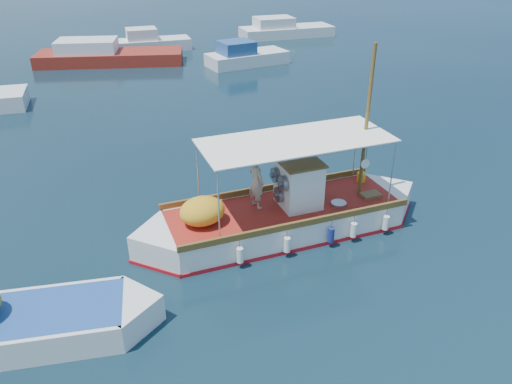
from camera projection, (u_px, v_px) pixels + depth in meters
ground at (280, 236)px, 14.80m from camera, size 160.00×160.00×0.00m
fishing_caique at (282, 217)px, 14.83m from camera, size 9.04×3.42×5.57m
dinghy at (13, 328)px, 10.95m from camera, size 6.20×3.16×1.59m
bg_boat_n at (106, 56)px, 33.15m from camera, size 9.80×6.29×1.80m
bg_boat_ne at (245, 57)px, 32.86m from camera, size 5.31×2.25×1.80m
bg_boat_e at (284, 31)px, 41.29m from camera, size 7.97×4.00×1.80m
bg_boat_far_n at (151, 43)px, 36.82m from camera, size 5.62×2.95×1.80m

